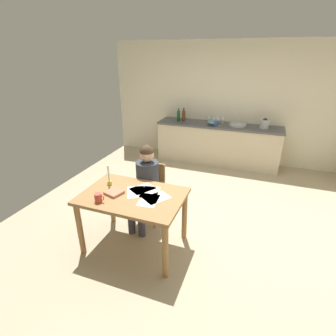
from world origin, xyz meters
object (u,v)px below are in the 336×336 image
Objects in this scene: chair_at_table at (151,189)px; wine_glass_back_left at (214,117)px; wine_glass_near_sink at (223,118)px; candlestick at (109,179)px; sink_unit at (238,125)px; person_seated at (146,182)px; wine_glass_back_right at (208,117)px; stovetop_kettle at (265,124)px; bottle_oil at (179,116)px; teacup_on_counter at (216,123)px; bottle_vinegar at (184,116)px; coffee_mug at (98,198)px; wine_glass_by_kettle at (218,118)px; mixing_bowl at (213,122)px; dining_table at (133,203)px; book_magazine at (114,192)px.

wine_glass_back_left is (0.39, 2.67, 0.53)m from chair_at_table.
wine_glass_near_sink is at bearing 0.00° from wine_glass_back_left.
candlestick is 0.76× the size of sink_unit.
wine_glass_back_right is (0.27, 2.82, 0.33)m from person_seated.
candlestick is 1.24× the size of stovetop_kettle.
bottle_oil is (-0.05, 3.03, 0.19)m from candlestick.
bottle_oil is at bearing 171.60° from teacup_on_counter.
wine_glass_back_left is at bearing 12.11° from bottle_vinegar.
wine_glass_by_kettle is at bearing 78.87° from coffee_mug.
coffee_mug is at bearing -103.88° from chair_at_table.
candlestick is at bearing -104.34° from wine_glass_by_kettle.
chair_at_table is at bearing -95.73° from wine_glass_back_right.
chair_at_table is at bearing -120.28° from stovetop_kettle.
bottle_vinegar is at bearing -170.65° from wine_glass_near_sink.
wine_glass_near_sink and wine_glass_by_kettle have the same top height.
person_seated is 4.18× the size of bottle_oil.
mixing_bowl reaches higher than teacup_on_counter.
dining_table is at bearing -95.64° from wine_glass_back_left.
chair_at_table is 3.91× the size of stovetop_kettle.
bottle_oil is 1.00m from wine_glass_near_sink.
stovetop_kettle reaches higher than wine_glass_by_kettle.
candlestick is 3.31m from sink_unit.
teacup_on_counter is at bearing 94.77° from book_magazine.
bottle_vinegar is at bearing 96.21° from chair_at_table.
bottle_oil is at bearing -167.84° from wine_glass_back_left.
bottle_vinegar is (-0.12, 3.24, 0.25)m from book_magazine.
mixing_bowl is 0.27m from wine_glass_back_right.
bottle_oil is at bearing 176.32° from mixing_bowl.
book_magazine is at bearing -105.19° from person_seated.
coffee_mug is 3.65m from wine_glass_back_right.
bottle_vinegar is (-1.22, 0.00, 0.10)m from sink_unit.
candlestick reaches higher than mixing_bowl.
mixing_bowl is at bearing 80.98° from person_seated.
person_seated is at bearing 73.95° from coffee_mug.
person_seated is 7.76× the size of wine_glass_back_left.
wine_glass_back_right is at bearing 84.27° from chair_at_table.
person_seated reaches higher than mixing_bowl.
mixing_bowl is 1.58× the size of wine_glass_near_sink.
dining_table is at bearing -113.88° from stovetop_kettle.
bottle_oil is 1.17× the size of mixing_bowl.
stovetop_kettle is at bearing 63.77° from coffee_mug.
sink_unit is at bearing 69.58° from chair_at_table.
person_seated is 3.32× the size of sink_unit.
dining_table is 3.50m from stovetop_kettle.
person_seated is 4.91× the size of mixing_bowl.
stovetop_kettle is 1.00m from wine_glass_by_kettle.
sink_unit is (1.28, 3.05, 0.09)m from candlestick.
book_magazine is 1.49× the size of teacup_on_counter.
coffee_mug is 0.99× the size of teacup_on_counter.
candlestick is at bearing 105.00° from coffee_mug.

